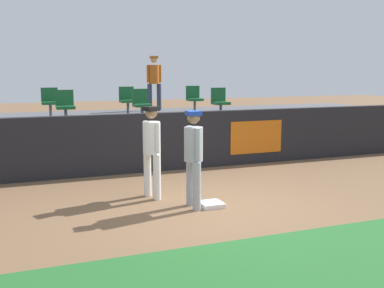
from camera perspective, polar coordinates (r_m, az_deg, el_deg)
ground_plane at (r=8.09m, az=2.79°, el=-8.28°), size 60.00×60.00×0.00m
grass_foreground_strip at (r=5.75m, az=14.75°, el=-16.09°), size 18.00×2.80×0.01m
first_base at (r=8.24m, az=2.48°, el=-7.66°), size 0.40×0.40×0.08m
player_fielder_home at (r=8.62m, az=-5.15°, el=-0.21°), size 0.43×0.58×1.77m
player_runner_visitor at (r=7.94m, az=0.19°, el=-1.07°), size 0.34×0.49×1.75m
field_wall at (r=11.05m, az=-4.15°, el=0.28°), size 18.00×0.26×1.43m
bleacher_platform at (r=13.53m, az=-7.31°, el=1.21°), size 18.00×4.80×1.12m
seat_back_center at (r=14.07m, az=-8.22°, el=5.71°), size 0.46×0.44×0.84m
seat_front_right at (r=13.09m, az=3.55°, el=5.53°), size 0.44×0.44×0.84m
seat_back_right at (r=14.71m, az=0.25°, el=5.96°), size 0.46×0.44×0.84m
seat_back_left at (r=13.76m, az=-17.58°, el=5.30°), size 0.47×0.44×0.84m
seat_front_left at (r=11.98m, az=-15.80°, el=4.85°), size 0.45×0.44×0.84m
seat_front_center at (r=12.32m, az=-6.45°, el=5.25°), size 0.44×0.44×0.84m
spectator_hooded at (r=15.29m, az=-4.82°, el=8.22°), size 0.51×0.36×1.81m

